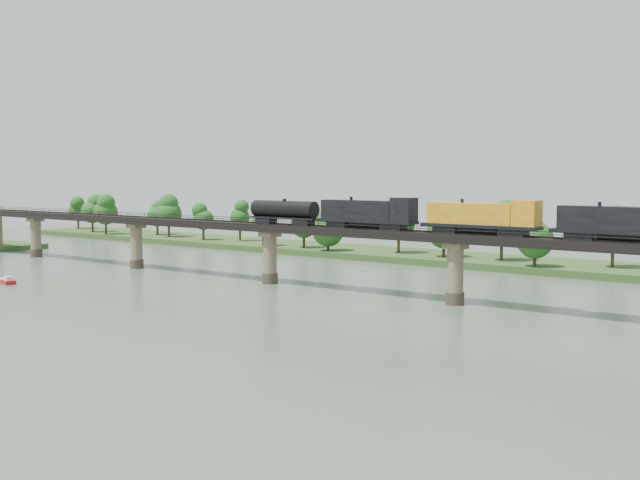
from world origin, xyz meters
The scene contains 7 objects.
ground centered at (0.00, 0.00, 0.00)m, with size 400.00×400.00×0.00m, color #3D4E3D.
far_bank centered at (0.00, 85.00, 0.80)m, with size 300.00×24.00×1.60m, color #29451B.
bridge centered at (0.00, 30.00, 5.46)m, with size 236.00×30.00×11.50m.
bridge_superstructure centered at (0.00, 30.00, 11.79)m, with size 220.00×4.90×0.75m.
far_treeline centered at (-8.21, 80.52, 8.83)m, with size 289.06×17.54×13.60m.
freight_train centered at (37.08, 30.00, 14.13)m, with size 79.89×3.11×5.50m.
motorboat centered at (-39.45, -1.68, 0.52)m, with size 5.71×2.90×1.53m.
Camera 1 is at (102.60, -82.98, 20.82)m, focal length 45.00 mm.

